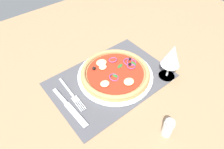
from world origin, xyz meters
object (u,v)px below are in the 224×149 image
(wine_glass, at_px, (172,56))
(pepper_shaker, at_px, (168,128))
(plate, at_px, (116,76))
(fork, at_px, (73,95))
(knife, at_px, (69,107))
(pizza, at_px, (116,73))

(wine_glass, height_order, pepper_shaker, wine_glass)
(plate, height_order, fork, plate)
(pepper_shaker, bearing_deg, knife, -55.37)
(knife, bearing_deg, pepper_shaker, 32.49)
(fork, bearing_deg, plate, 84.67)
(plate, height_order, pepper_shaker, pepper_shaker)
(pizza, height_order, wine_glass, wine_glass)
(fork, xyz_separation_m, wine_glass, (-0.34, 0.15, 0.10))
(pepper_shaker, bearing_deg, plate, -96.11)
(pizza, height_order, knife, pizza)
(knife, distance_m, wine_glass, 0.40)
(wine_glass, bearing_deg, fork, -22.95)
(wine_glass, bearing_deg, knife, -15.97)
(fork, distance_m, wine_glass, 0.38)
(pizza, xyz_separation_m, fork, (0.18, -0.02, -0.02))
(pepper_shaker, bearing_deg, fork, -63.73)
(pizza, distance_m, fork, 0.18)
(wine_glass, bearing_deg, pizza, -36.84)
(pizza, bearing_deg, wine_glass, 143.16)
(fork, xyz_separation_m, knife, (0.03, 0.04, 0.00))
(pizza, xyz_separation_m, pepper_shaker, (0.03, 0.28, 0.01))
(plate, bearing_deg, pizza, -116.85)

